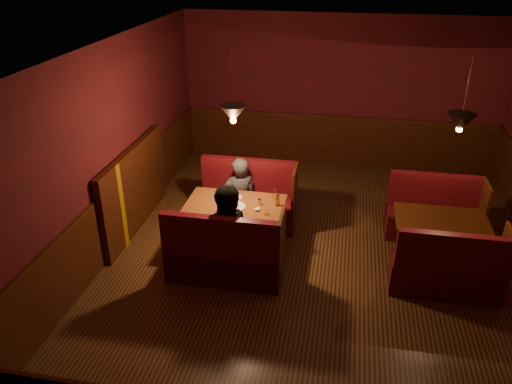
% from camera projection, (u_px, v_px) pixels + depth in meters
% --- Properties ---
extents(room, '(6.02, 7.02, 2.92)m').
position_uv_depth(room, '(306.00, 190.00, 6.66)').
color(room, '#371F11').
rests_on(room, ground).
extents(main_table, '(1.38, 0.84, 0.97)m').
position_uv_depth(main_table, '(236.00, 214.00, 7.07)').
color(main_table, '#622A12').
rests_on(main_table, ground).
extents(main_bench_far, '(1.52, 0.54, 1.03)m').
position_uv_depth(main_bench_far, '(248.00, 204.00, 7.86)').
color(main_bench_far, '#53080C').
rests_on(main_bench_far, ground).
extents(main_bench_near, '(1.52, 0.54, 1.03)m').
position_uv_depth(main_bench_near, '(225.00, 259.00, 6.49)').
color(main_bench_near, '#53080C').
rests_on(main_bench_near, ground).
extents(second_table, '(1.22, 0.78, 0.69)m').
position_uv_depth(second_table, '(440.00, 230.00, 6.79)').
color(second_table, '#622A12').
rests_on(second_table, ground).
extents(second_bench_far, '(1.35, 0.50, 0.96)m').
position_uv_depth(second_bench_far, '(433.00, 217.00, 7.52)').
color(second_bench_far, '#53080C').
rests_on(second_bench_far, ground).
extents(second_bench_near, '(1.35, 0.50, 0.96)m').
position_uv_depth(second_bench_near, '(447.00, 274.00, 6.24)').
color(second_bench_near, '#53080C').
rests_on(second_bench_near, ground).
extents(diner_a, '(0.64, 0.55, 1.50)m').
position_uv_depth(diner_a, '(239.00, 182.00, 7.60)').
color(diner_a, '#363636').
rests_on(diner_a, ground).
extents(diner_b, '(0.96, 0.84, 1.67)m').
position_uv_depth(diner_b, '(231.00, 222.00, 6.35)').
color(diner_b, black).
rests_on(diner_b, ground).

